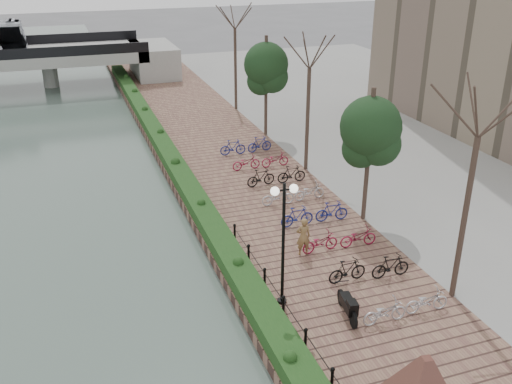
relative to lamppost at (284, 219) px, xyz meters
name	(u,v)px	position (x,y,z in m)	size (l,w,h in m)	color
promenade	(234,172)	(2.37, 13.79, -3.77)	(8.00, 75.00, 0.50)	brown
inland_pavement	(457,143)	(18.37, 13.79, -3.77)	(24.00, 75.00, 0.50)	gray
hedge	(170,156)	(-1.03, 16.29, -3.22)	(1.10, 56.00, 0.60)	#143613
chain_fence	(294,322)	(-0.23, -1.71, -3.17)	(0.10, 14.10, 0.70)	black
lamppost	(284,219)	(0.00, 0.00, 0.00)	(1.02, 0.32, 4.88)	black
motorcycle	(348,303)	(1.91, -1.58, -2.99)	(0.53, 1.69, 1.05)	black
pedestrian	(303,237)	(2.17, 3.04, -2.65)	(0.63, 0.41, 1.73)	brown
bicycle_parking	(305,205)	(3.87, 6.71, -3.04)	(2.40, 19.89, 1.00)	silver
street_trees	(333,134)	(6.37, 8.97, -0.33)	(3.20, 37.12, 6.80)	#34271E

